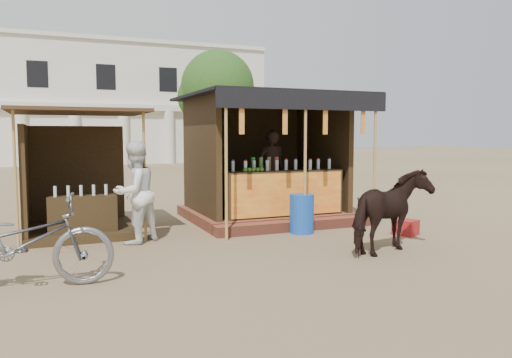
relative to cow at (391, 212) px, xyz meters
The scene contains 11 objects.
ground 1.73m from the cow, 166.40° to the left, with size 120.00×120.00×0.00m, color #846B4C.
main_stall 3.79m from the cow, 98.15° to the left, with size 3.60×3.61×2.78m.
secondary_stall 5.94m from the cow, 142.57° to the left, with size 2.40×2.40×2.38m.
cow is the anchor object (origin of this frame).
motorbike 5.44m from the cow, behind, with size 0.77×2.21×1.16m, color gray.
bystander 4.41m from the cow, 147.33° to the left, with size 0.88×0.68×1.80m, color white.
blue_barrel 2.13m from the cow, 105.28° to the left, with size 0.48×0.48×0.76m, color #1749AE.
red_crate 1.72m from the cow, 42.65° to the left, with size 0.36×0.41×0.29m, color maroon.
cooler 3.52m from the cow, 58.40° to the left, with size 0.68×0.49×0.46m.
background_building 30.70m from the cow, 96.68° to the left, with size 26.00×7.45×8.18m.
tree 23.26m from the cow, 79.29° to the left, with size 4.50×4.40×7.00m.
Camera 1 is at (-3.53, -6.89, 1.91)m, focal length 35.00 mm.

